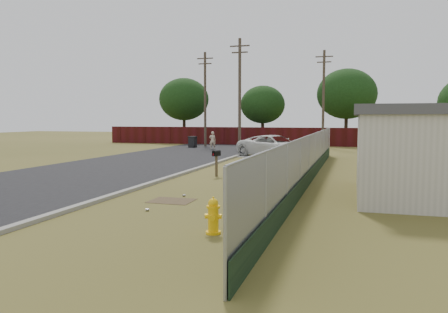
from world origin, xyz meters
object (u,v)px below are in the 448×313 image
(mailbox, at_px, (216,156))
(pedestrian, at_px, (213,140))
(fire_hydrant, at_px, (213,216))
(trash_bin, at_px, (193,142))
(pickup_truck, at_px, (275,146))

(mailbox, relative_size, pedestrian, 0.78)
(mailbox, distance_m, pedestrian, 17.84)
(fire_hydrant, distance_m, trash_bin, 30.50)
(pedestrian, distance_m, trash_bin, 3.06)
(mailbox, xyz_separation_m, pickup_truck, (0.83, 10.86, -0.20))
(pedestrian, bearing_deg, mailbox, 87.15)
(fire_hydrant, distance_m, mailbox, 10.20)
(pedestrian, bearing_deg, pickup_truck, 115.86)
(pedestrian, height_order, trash_bin, pedestrian)
(fire_hydrant, distance_m, pedestrian, 28.02)
(fire_hydrant, bearing_deg, trash_bin, 111.69)
(fire_hydrant, distance_m, pickup_truck, 20.71)
(trash_bin, bearing_deg, pedestrian, -34.45)
(mailbox, height_order, pedestrian, pedestrian)
(pickup_truck, bearing_deg, fire_hydrant, -146.54)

